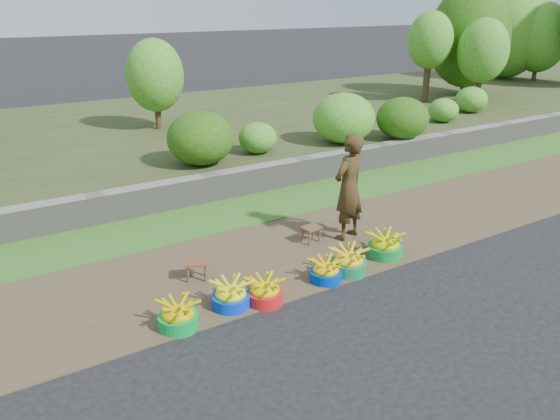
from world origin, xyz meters
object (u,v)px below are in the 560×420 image
basin_d (326,271)px  basin_e (349,262)px  stool_right (311,230)px  vendor_woman (349,187)px  basin_c (265,292)px  basin_f (385,246)px  stool_left (196,265)px  basin_a (178,316)px  basin_b (231,296)px

basin_d → basin_e: 0.43m
stool_right → vendor_woman: size_ratio=0.19×
basin_c → basin_f: basin_f is taller
basin_d → stool_left: bearing=147.3°
basin_f → stool_left: 2.92m
basin_a → stool_right: (2.80, 1.19, 0.06)m
basin_c → basin_d: basin_c is taller
basin_a → stool_right: 3.04m
basin_d → stool_right: size_ratio=1.42×
basin_d → basin_f: 1.26m
basin_f → basin_a: bearing=-177.5°
basin_f → basin_c: bearing=-174.9°
basin_c → stool_right: size_ratio=1.49×
basin_f → basin_d: bearing=-173.1°
basin_c → vendor_woman: bearing=25.8°
basin_f → stool_right: bearing=123.0°
stool_left → basin_c: bearing=-63.8°
basin_c → basin_e: (1.47, 0.08, 0.02)m
basin_b → vendor_woman: (2.65, 0.94, 0.73)m
basin_b → basin_c: (0.43, -0.14, -0.01)m
basin_a → basin_c: (1.19, -0.05, -0.00)m
basin_c → vendor_woman: (2.22, 1.07, 0.74)m
basin_d → stool_left: basin_d is taller
stool_left → basin_b: bearing=-84.8°
basin_a → basin_f: bearing=2.5°
basin_f → stool_left: bearing=163.2°
basin_b → vendor_woman: bearing=19.5°
basin_e → stool_left: 2.20m
basin_d → basin_e: bearing=4.0°
basin_a → basin_b: size_ratio=0.98×
basin_f → vendor_woman: (-0.06, 0.87, 0.72)m
basin_b → basin_d: 1.46m
basin_e → vendor_woman: vendor_woman is taller
basin_c → stool_right: (1.61, 1.24, 0.07)m
basin_b → basin_d: bearing=-3.3°
basin_d → basin_c: bearing=-177.1°
basin_b → basin_c: basin_b is taller
basin_b → basin_d: size_ratio=1.09×
stool_left → basin_d: bearing=-32.7°
basin_a → basin_e: 2.66m
basin_b → stool_left: size_ratio=1.30×
basin_d → stool_right: basin_d is taller
basin_f → vendor_woman: vendor_woman is taller
basin_e → basin_b: bearing=178.4°
vendor_woman → basin_f: bearing=77.4°
basin_e → stool_right: 1.16m
vendor_woman → stool_right: bearing=-31.1°
basin_d → vendor_woman: (1.19, 1.02, 0.75)m
basin_f → stool_right: basin_f is taller
basin_e → vendor_woman: (0.76, 0.99, 0.72)m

